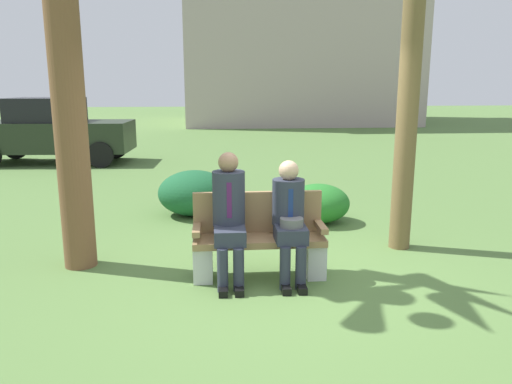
% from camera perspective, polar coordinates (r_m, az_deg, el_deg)
% --- Properties ---
extents(ground_plane, '(80.00, 80.00, 0.00)m').
position_cam_1_polar(ground_plane, '(5.33, 4.15, -10.24)').
color(ground_plane, '#54773B').
extents(park_bench, '(1.40, 0.44, 0.90)m').
position_cam_1_polar(park_bench, '(5.37, 0.31, -5.52)').
color(park_bench, '#99754C').
rests_on(park_bench, ground).
extents(seated_man_left, '(0.34, 0.72, 1.36)m').
position_cam_1_polar(seated_man_left, '(5.14, -3.10, -2.20)').
color(seated_man_left, '#2D3342').
rests_on(seated_man_left, ground).
extents(seated_man_right, '(0.34, 0.72, 1.26)m').
position_cam_1_polar(seated_man_right, '(5.20, 3.86, -2.63)').
color(seated_man_right, '#2D3342').
rests_on(seated_man_right, ground).
extents(shrub_near_bench, '(0.93, 0.85, 0.58)m').
position_cam_1_polar(shrub_near_bench, '(7.48, 7.17, -1.30)').
color(shrub_near_bench, '#267327').
rests_on(shrub_near_bench, ground).
extents(shrub_mid_lawn, '(1.13, 1.04, 0.71)m').
position_cam_1_polar(shrub_mid_lawn, '(7.90, -7.08, -0.10)').
color(shrub_mid_lawn, '#1B5831').
rests_on(shrub_mid_lawn, ground).
extents(parked_car_near, '(3.97, 1.86, 1.68)m').
position_cam_1_polar(parked_car_near, '(13.96, -22.28, 6.50)').
color(parked_car_near, '#232D1E').
rests_on(parked_car_near, ground).
extents(building_backdrop, '(11.78, 8.83, 11.21)m').
position_cam_1_polar(building_backdrop, '(27.57, 4.54, 19.81)').
color(building_backdrop, '#B49F9C').
rests_on(building_backdrop, ground).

